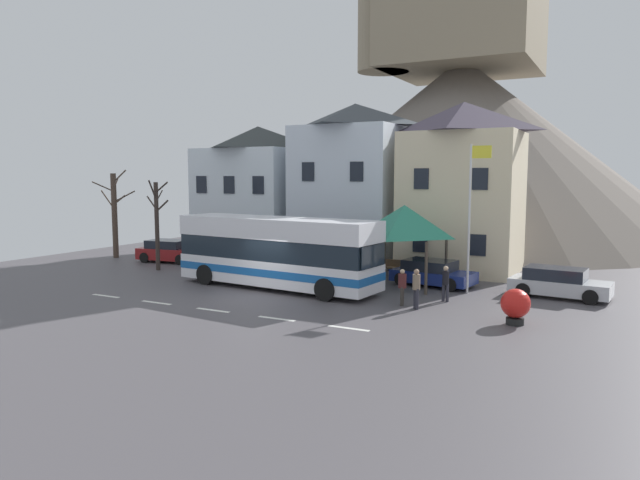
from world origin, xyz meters
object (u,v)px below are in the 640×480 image
Objects in this scene: parked_car_01 at (432,273)px; bare_tree_01 at (157,223)px; hilltop_castle at (460,141)px; pedestrian_02 at (446,282)px; public_bench at (390,267)px; bare_tree_00 at (115,214)px; parked_car_02 at (170,251)px; harbour_buoy at (515,305)px; townhouse_00 at (259,191)px; flagpole at (471,207)px; parked_car_00 at (559,283)px; transit_bus at (277,253)px; townhouse_02 at (462,188)px; townhouse_01 at (355,184)px; pedestrian_01 at (416,286)px; bus_shelter at (404,221)px; parked_car_03 at (235,255)px; pedestrian_00 at (402,285)px.

parked_car_01 is 0.81× the size of bare_tree_01.
pedestrian_02 is at bearing -76.54° from hilltop_castle.
public_bench is (-2.83, 1.70, -0.15)m from parked_car_01.
bare_tree_00 reaches higher than pedestrian_02.
pedestrian_02 is at bearing -17.61° from parked_car_02.
harbour_buoy is at bearing -22.70° from parked_car_02.
townhouse_00 is 1.28× the size of flagpole.
hilltop_castle is 23.94m from public_bench.
parked_car_02 is at bearing 164.53° from harbour_buoy.
transit_bus is at bearing -156.30° from parked_car_00.
hilltop_castle reaches higher than parked_car_00.
harbour_buoy is at bearing -31.69° from townhouse_00.
townhouse_00 is 0.92× the size of townhouse_02.
parked_car_02 is (-10.19, -5.44, -4.19)m from townhouse_01.
townhouse_02 is at bearing 96.82° from parked_car_01.
pedestrian_01 reaches higher than parked_car_00.
pedestrian_01 is 1.06× the size of pedestrian_02.
hilltop_castle is 25.64m from bus_shelter.
parked_car_03 is (-12.36, -4.35, -4.00)m from townhouse_02.
pedestrian_00 is 4.83m from harbour_buoy.
parked_car_01 is 2.69× the size of pedestrian_02.
bus_shelter is 0.58× the size of flagpole.
townhouse_00 is 5.67× the size of pedestrian_00.
pedestrian_02 is (13.80, -3.81, 0.19)m from parked_car_03.
bare_tree_01 is (-10.25, -26.88, -5.65)m from hilltop_castle.
bus_shelter is at bearing -170.54° from parked_car_00.
bus_shelter is 3.89m from public_bench.
parked_car_00 is at bearing 37.05° from pedestrian_02.
hilltop_castle is 30.96m from pedestrian_01.
bare_tree_00 reaches higher than parked_car_02.
pedestrian_02 is at bearing -48.70° from public_bench.
flagpole is at bearing 5.33° from bare_tree_01.
parked_car_00 is 0.75× the size of bare_tree_00.
parked_car_01 is 0.72× the size of bare_tree_00.
bus_shelter reaches higher than pedestrian_02.
parked_car_00 is at bearing -7.76° from parked_car_02.
bare_tree_01 is (-15.45, 2.20, 1.84)m from pedestrian_00.
pedestrian_01 is (13.14, -5.75, 0.25)m from parked_car_03.
flagpole reaches higher than parked_car_01.
hilltop_castle reaches higher than townhouse_00.
pedestrian_01 is at bearing -108.82° from pedestrian_02.
townhouse_01 reaches higher than parked_car_01.
flagpole is at bearing -18.62° from parked_car_01.
pedestrian_00 is at bearing -79.10° from parked_car_01.
pedestrian_00 is 0.26× the size of bare_tree_00.
bare_tree_01 is at bearing -99.43° from townhouse_00.
bare_tree_00 reaches higher than pedestrian_00.
pedestrian_02 is (8.26, -8.82, -3.99)m from townhouse_01.
parked_car_01 is (-0.15, -4.84, -4.07)m from townhouse_02.
hilltop_castle reaches higher than flagpole.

